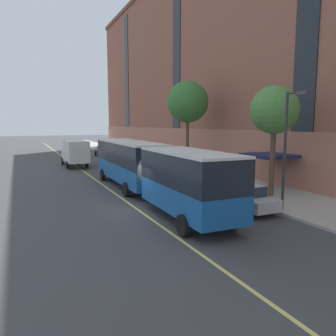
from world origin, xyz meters
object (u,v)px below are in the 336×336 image
parked_car_black_2 (103,151)px  box_truck (75,152)px  city_bus (147,167)px  parked_car_silver_0 (243,197)px  street_tree_mid_block (274,111)px  parked_car_white_4 (167,172)px  parked_car_champagne_3 (141,163)px  street_tree_far_uptown (188,102)px  street_lamp (289,138)px  parked_car_green_1 (120,157)px

parked_car_black_2 → box_truck: bearing=-118.6°
city_bus → parked_car_silver_0: size_ratio=4.19×
box_truck → street_tree_mid_block: size_ratio=0.95×
parked_car_white_4 → box_truck: box_truck is taller
parked_car_champagne_3 → street_tree_far_uptown: bearing=-48.2°
parked_car_white_4 → street_lamp: size_ratio=0.70×
parked_car_black_2 → street_lamp: street_lamp is taller
city_bus → parked_car_silver_0: (3.80, -5.47, -1.32)m
parked_car_green_1 → parked_car_black_2: (0.06, 9.43, 0.00)m
parked_car_champagne_3 → box_truck: box_truck is taller
box_truck → street_tree_mid_block: 24.26m
parked_car_champagne_3 → box_truck: (-5.83, 6.08, 0.95)m
box_truck → street_tree_mid_block: bearing=-67.0°
parked_car_silver_0 → parked_car_green_1: size_ratio=1.01×
parked_car_green_1 → parked_car_champagne_3: same height
city_bus → box_truck: 18.37m
parked_car_black_2 → parked_car_silver_0: bearing=-90.1°
city_bus → parked_car_green_1: bearing=78.8°
parked_car_champagne_3 → street_tree_mid_block: bearing=-77.5°
city_bus → parked_car_silver_0: bearing=-55.2°
box_truck → street_lamp: street_lamp is taller
street_tree_mid_block → parked_car_champagne_3: bearing=102.5°
parked_car_green_1 → street_lamp: (1.83, -26.30, 3.41)m
city_bus → street_lamp: size_ratio=2.95×
street_tree_mid_block → parked_car_silver_0: bearing=-154.8°
street_tree_mid_block → street_lamp: (-1.82, -3.17, -1.63)m
city_bus → street_tree_far_uptown: (7.47, 8.26, 4.96)m
parked_car_green_1 → street_tree_mid_block: (3.64, -23.13, 5.04)m
parked_car_white_4 → box_truck: 14.32m
parked_car_white_4 → box_truck: bearing=113.5°
parked_car_silver_0 → street_tree_far_uptown: 15.53m
parked_car_silver_0 → parked_car_white_4: same height
box_truck → city_bus: bearing=-84.1°
parked_car_green_1 → parked_car_black_2: size_ratio=0.97×
city_bus → street_lamp: 9.17m
parked_car_black_2 → parked_car_white_4: size_ratio=1.02×
parked_car_silver_0 → parked_car_white_4: 10.64m
street_tree_mid_block → street_tree_far_uptown: street_tree_far_uptown is taller
street_lamp → box_truck: bearing=106.7°
parked_car_white_4 → street_tree_mid_block: 10.87m
parked_car_green_1 → parked_car_white_4: same height
city_bus → parked_car_white_4: size_ratio=4.19×
street_tree_mid_block → street_tree_far_uptown: bearing=90.0°
street_lamp → street_tree_mid_block: bearing=60.2°
parked_car_black_2 → parked_car_champagne_3: size_ratio=1.07×
city_bus → parked_car_champagne_3: (3.95, 12.19, -1.32)m
parked_car_champagne_3 → box_truck: bearing=133.8°
street_tree_mid_block → parked_car_green_1: bearing=98.9°
parked_car_silver_0 → parked_car_white_4: (0.02, 10.64, 0.00)m
parked_car_black_2 → street_tree_far_uptown: size_ratio=0.52×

